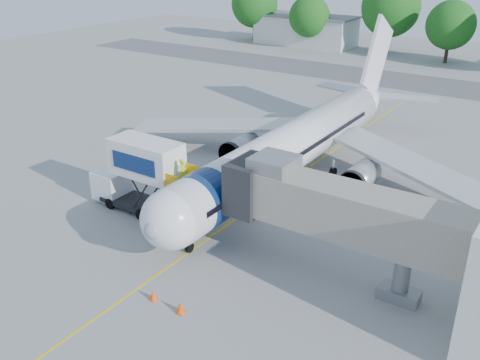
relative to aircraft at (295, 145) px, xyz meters
The scene contains 14 objects.
ground 5.07m from the aircraft, 90.00° to the right, with size 160.00×160.00×0.00m, color gray.
guidance_line 5.06m from the aircraft, 90.00° to the right, with size 0.15×70.00×0.01m, color yellow.
taxiway_strip 37.99m from the aircraft, 90.00° to the left, with size 120.00×10.00×0.01m, color #59595B.
aircraft is the anchor object (origin of this frame).
jet_bridge 13.77m from the aircraft, 54.30° to the right, with size 13.90×3.20×6.60m.
catering_hiloader 12.77m from the aircraft, 119.39° to the right, with size 8.50×2.44×5.50m.
ground_tug 22.65m from the aircraft, 97.51° to the right, with size 3.66×2.80×1.31m.
safety_cone_a 19.07m from the aircraft, 79.65° to the right, with size 0.48×0.48×0.76m.
safety_cone_b 18.80m from the aircraft, 85.50° to the right, with size 0.42×0.42×0.67m.
outbuilding_left 62.50m from the aircraft, 116.61° to the left, with size 18.40×8.40×5.30m.
tree_a 66.48m from the aircraft, 125.21° to the left, with size 8.78×8.78×11.19m.
tree_b 58.44m from the aircraft, 116.05° to the left, with size 7.22×7.22×9.20m.
tree_c 57.69m from the aircraft, 102.46° to the left, with size 9.80×9.80×12.50m.
tree_d 53.67m from the aircraft, 91.85° to the left, with size 7.55×7.55×9.63m.
Camera 1 is at (18.60, -31.60, 17.84)m, focal length 40.00 mm.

